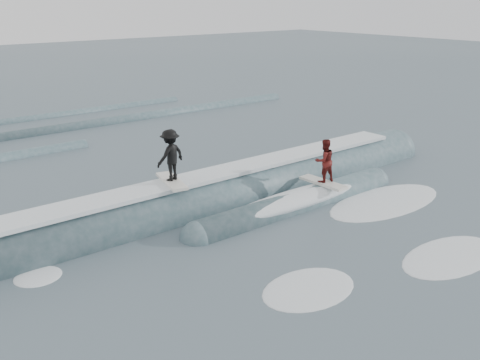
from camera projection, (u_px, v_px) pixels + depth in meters
ground at (279, 227)px, 18.16m from camera, size 160.00×160.00×0.00m
breaking_wave at (235, 200)px, 20.40m from camera, size 23.23×3.94×2.32m
surfer_black at (171, 157)px, 18.45m from camera, size 1.30×2.07×1.91m
surfer_red at (324, 163)px, 20.24m from camera, size 0.92×2.02×1.76m
whitewater at (367, 233)px, 17.69m from camera, size 15.38×8.13×0.10m
far_swells at (40, 136)px, 30.00m from camera, size 39.02×8.65×0.80m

